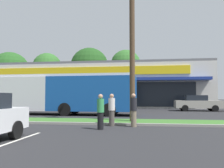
# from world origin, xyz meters

# --- Properties ---
(grass_median) EXTENTS (56.00, 2.20, 0.12)m
(grass_median) POSITION_xyz_m (0.00, 14.00, 0.06)
(grass_median) COLOR #386B28
(grass_median) RESTS_ON ground_plane
(curb_lip) EXTENTS (56.00, 0.24, 0.12)m
(curb_lip) POSITION_xyz_m (0.00, 12.78, 0.06)
(curb_lip) COLOR gray
(curb_lip) RESTS_ON ground_plane
(parking_stripe_2) EXTENTS (0.12, 4.80, 0.01)m
(parking_stripe_2) POSITION_xyz_m (0.54, 7.48, 0.00)
(parking_stripe_2) COLOR silver
(parking_stripe_2) RESTS_ON ground_plane
(storefront_building) EXTENTS (31.56, 12.82, 6.12)m
(storefront_building) POSITION_xyz_m (-2.30, 35.74, 3.06)
(storefront_building) COLOR beige
(storefront_building) RESTS_ON ground_plane
(tree_far_left) EXTENTS (8.17, 8.17, 10.85)m
(tree_far_left) POSITION_xyz_m (-23.42, 46.23, 6.76)
(tree_far_left) COLOR #473323
(tree_far_left) RESTS_ON ground_plane
(tree_left) EXTENTS (5.83, 5.83, 10.31)m
(tree_left) POSITION_xyz_m (-14.89, 45.58, 7.37)
(tree_left) COLOR #473323
(tree_left) RESTS_ON ground_plane
(tree_mid_left) EXTENTS (7.78, 7.78, 11.36)m
(tree_mid_left) POSITION_xyz_m (-6.32, 46.71, 7.46)
(tree_mid_left) COLOR #473323
(tree_mid_left) RESTS_ON ground_plane
(tree_mid) EXTENTS (5.74, 5.74, 10.46)m
(tree_mid) POSITION_xyz_m (1.17, 45.24, 7.56)
(tree_mid) COLOR #473323
(tree_mid) RESTS_ON ground_plane
(utility_pole) EXTENTS (3.05, 2.40, 10.64)m
(utility_pole) POSITION_xyz_m (4.01, 13.86, 5.67)
(utility_pole) COLOR #4C3826
(utility_pole) RESTS_ON ground_plane
(city_bus) EXTENTS (12.65, 2.90, 3.25)m
(city_bus) POSITION_xyz_m (-2.14, 19.11, 1.77)
(city_bus) COLOR #144793
(city_bus) RESTS_ON ground_plane
(car_0) EXTENTS (4.60, 1.95, 1.61)m
(car_0) POSITION_xyz_m (10.16, 25.68, 0.82)
(car_0) COLOR #9E998C
(car_0) RESTS_ON ground_plane
(car_3) EXTENTS (4.15, 1.86, 1.44)m
(car_3) POSITION_xyz_m (0.47, 25.76, 0.74)
(car_3) COLOR #9E998C
(car_3) RESTS_ON ground_plane
(pedestrian_near_bench) EXTENTS (0.33, 0.33, 1.62)m
(pedestrian_near_bench) POSITION_xyz_m (3.18, 12.46, 0.81)
(pedestrian_near_bench) COLOR #47423D
(pedestrian_near_bench) RESTS_ON ground_plane
(pedestrian_by_pole) EXTENTS (0.32, 0.32, 1.59)m
(pedestrian_by_pole) POSITION_xyz_m (2.86, 11.13, 0.80)
(pedestrian_by_pole) COLOR black
(pedestrian_by_pole) RESTS_ON ground_plane
(pedestrian_mid) EXTENTS (0.33, 0.33, 1.63)m
(pedestrian_mid) POSITION_xyz_m (4.29, 12.28, 0.82)
(pedestrian_mid) COLOR #726651
(pedestrian_mid) RESTS_ON ground_plane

